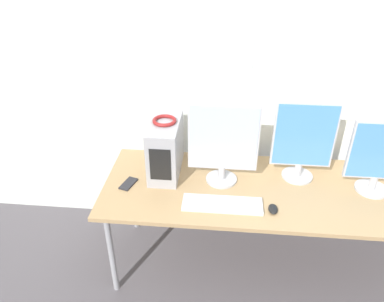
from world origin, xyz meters
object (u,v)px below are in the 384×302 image
object	(u,v)px
pc_tower	(166,147)
headphones	(164,121)
monitor_right_near	(303,141)
mouse	(273,209)
monitor_main	(223,143)
cell_phone	(128,184)
monitor_right_far	(381,157)
keyboard	(222,204)

from	to	relation	value
pc_tower	headphones	distance (m)	0.20
pc_tower	monitor_right_near	bearing A→B (deg)	0.42
headphones	mouse	xyz separation A→B (m)	(0.71, -0.37, -0.38)
monitor_main	cell_phone	xyz separation A→B (m)	(-0.62, -0.11, -0.29)
cell_phone	pc_tower	bearing A→B (deg)	56.90
monitor_main	mouse	xyz separation A→B (m)	(0.32, -0.29, -0.28)
pc_tower	monitor_right_far	bearing A→B (deg)	-4.17
mouse	cell_phone	xyz separation A→B (m)	(-0.94, 0.18, -0.01)
monitor_main	keyboard	size ratio (longest dim) A/B	1.14
monitor_main	monitor_right_near	size ratio (longest dim) A/B	1.01
headphones	mouse	bearing A→B (deg)	-27.56
monitor_right_near	mouse	bearing A→B (deg)	-117.66
monitor_main	monitor_right_near	world-z (taller)	monitor_main
monitor_main	cell_phone	bearing A→B (deg)	-170.23
monitor_right_near	cell_phone	xyz separation A→B (m)	(-1.14, -0.20, -0.28)
keyboard	headphones	bearing A→B (deg)	138.89
headphones	monitor_right_far	bearing A→B (deg)	-4.20
monitor_right_near	mouse	xyz separation A→B (m)	(-0.20, -0.38, -0.27)
monitor_right_near	monitor_right_far	distance (m)	0.48
monitor_main	cell_phone	world-z (taller)	monitor_main
headphones	monitor_main	bearing A→B (deg)	-12.15
mouse	cell_phone	distance (m)	0.96
headphones	monitor_right_far	size ratio (longest dim) A/B	0.32
pc_tower	headphones	bearing A→B (deg)	90.00
keyboard	monitor_right_far	bearing A→B (deg)	14.52
headphones	monitor_main	xyz separation A→B (m)	(0.39, -0.08, -0.10)
pc_tower	keyboard	xyz separation A→B (m)	(0.40, -0.35, -0.18)
mouse	keyboard	bearing A→B (deg)	176.37
pc_tower	monitor_right_far	xyz separation A→B (m)	(1.37, -0.10, 0.07)
monitor_main	keyboard	bearing A→B (deg)	-87.21
monitor_right_far	cell_phone	size ratio (longest dim) A/B	3.21
pc_tower	cell_phone	world-z (taller)	pc_tower
cell_phone	monitor_main	bearing A→B (deg)	27.03
monitor_right_far	cell_phone	world-z (taller)	monitor_right_far
headphones	monitor_right_far	world-z (taller)	monitor_right_far
headphones	monitor_main	size ratio (longest dim) A/B	0.28
monitor_right_near	keyboard	bearing A→B (deg)	-144.76
monitor_right_far	mouse	xyz separation A→B (m)	(-0.66, -0.27, -0.25)
pc_tower	headphones	xyz separation A→B (m)	(0.00, 0.00, 0.20)
monitor_right_near	keyboard	size ratio (longest dim) A/B	1.13
monitor_main	monitor_right_far	size ratio (longest dim) A/B	1.13
pc_tower	mouse	size ratio (longest dim) A/B	4.63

